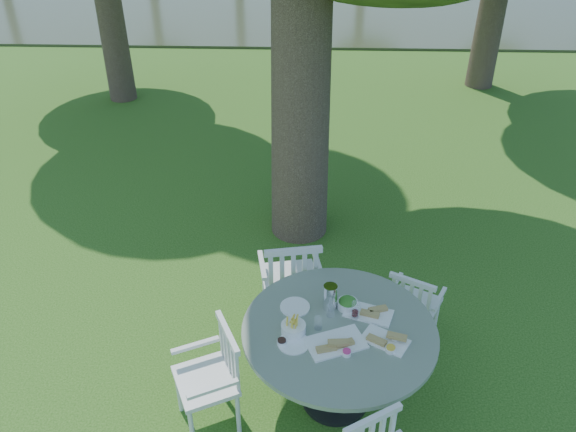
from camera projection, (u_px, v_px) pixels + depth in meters
name	position (u px, v px, depth m)	size (l,w,h in m)	color
ground	(287.00, 294.00, 5.90)	(140.00, 140.00, 0.00)	#19400D
table	(339.00, 341.00, 4.39)	(1.51, 1.51, 0.82)	black
chair_ne	(412.00, 304.00, 5.05)	(0.55, 0.54, 0.83)	silver
chair_nw	(291.00, 278.00, 5.18)	(0.59, 0.57, 1.02)	silver
chair_sw	(216.00, 371.00, 4.31)	(0.60, 0.61, 0.93)	silver
tableware	(331.00, 319.00, 4.34)	(1.01, 0.71, 0.22)	white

